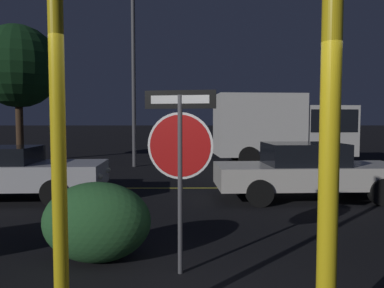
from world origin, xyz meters
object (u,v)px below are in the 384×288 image
object	(u,v)px
yellow_pole_left	(58,138)
passing_car_1	(0,172)
delivery_truck	(284,127)
street_lamp	(133,48)
hedge_bush_1	(97,222)
tree_1	(18,67)
yellow_pole_right	(329,173)
passing_car_2	(307,171)
stop_sign	(180,146)

from	to	relation	value
yellow_pole_left	passing_car_1	size ratio (longest dim) A/B	0.71
delivery_truck	street_lamp	size ratio (longest dim) A/B	0.79
passing_car_1	hedge_bush_1	bearing A→B (deg)	36.83
delivery_truck	tree_1	world-z (taller)	tree_1
street_lamp	yellow_pole_left	bearing A→B (deg)	-84.32
yellow_pole_right	passing_car_2	world-z (taller)	yellow_pole_right
tree_1	yellow_pole_right	bearing A→B (deg)	-57.86
passing_car_1	delivery_truck	xyz separation A→B (m)	(8.54, 7.04, 0.95)
yellow_pole_right	passing_car_2	bearing A→B (deg)	73.69
passing_car_1	yellow_pole_right	bearing A→B (deg)	41.10
tree_1	stop_sign	bearing A→B (deg)	-58.86
delivery_truck	yellow_pole_left	bearing A→B (deg)	-24.94
delivery_truck	stop_sign	bearing A→B (deg)	-24.08
stop_sign	passing_car_2	distance (m)	5.35
tree_1	yellow_pole_left	bearing A→B (deg)	-64.86
passing_car_2	tree_1	bearing A→B (deg)	-129.74
yellow_pole_right	street_lamp	distance (m)	12.97
street_lamp	stop_sign	bearing A→B (deg)	-78.86
stop_sign	yellow_pole_right	xyz separation A→B (m)	(1.24, -1.50, -0.12)
delivery_truck	street_lamp	world-z (taller)	street_lamp
street_lamp	passing_car_2	bearing A→B (deg)	-51.02
stop_sign	street_lamp	distance (m)	11.26
passing_car_1	street_lamp	distance (m)	7.81
yellow_pole_left	delivery_truck	xyz separation A→B (m)	(5.04, 13.11, -0.15)
yellow_pole_right	tree_1	world-z (taller)	tree_1
passing_car_2	yellow_pole_right	bearing A→B (deg)	-18.52
yellow_pole_left	tree_1	distance (m)	15.79
hedge_bush_1	delivery_truck	bearing A→B (deg)	64.26
yellow_pole_left	tree_1	xyz separation A→B (m)	(-6.62, 14.11, 2.50)
yellow_pole_right	street_lamp	size ratio (longest dim) A/B	0.39
passing_car_2	tree_1	xyz separation A→B (m)	(-10.44, 8.02, 3.58)
hedge_bush_1	delivery_truck	distance (m)	12.23
stop_sign	passing_car_2	world-z (taller)	stop_sign
street_lamp	tree_1	distance (m)	5.71
yellow_pole_right	delivery_truck	distance (m)	13.21
passing_car_2	delivery_truck	world-z (taller)	delivery_truck
stop_sign	hedge_bush_1	distance (m)	1.58
stop_sign	yellow_pole_right	size ratio (longest dim) A/B	0.77
yellow_pole_right	hedge_bush_1	world-z (taller)	yellow_pole_right
yellow_pole_left	street_lamp	size ratio (longest dim) A/B	0.47
passing_car_2	street_lamp	bearing A→B (deg)	-143.24
hedge_bush_1	delivery_truck	size ratio (longest dim) A/B	0.25
passing_car_2	delivery_truck	xyz separation A→B (m)	(1.22, 7.01, 0.93)
hedge_bush_1	yellow_pole_right	bearing A→B (deg)	-38.98
stop_sign	street_lamp	world-z (taller)	street_lamp
yellow_pole_right	delivery_truck	world-z (taller)	delivery_truck
street_lamp	tree_1	xyz separation A→B (m)	(-5.40, 1.79, -0.49)
yellow_pole_left	hedge_bush_1	world-z (taller)	yellow_pole_left
passing_car_1	tree_1	bearing A→B (deg)	-161.50
passing_car_1	passing_car_2	xyz separation A→B (m)	(7.31, 0.03, 0.01)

